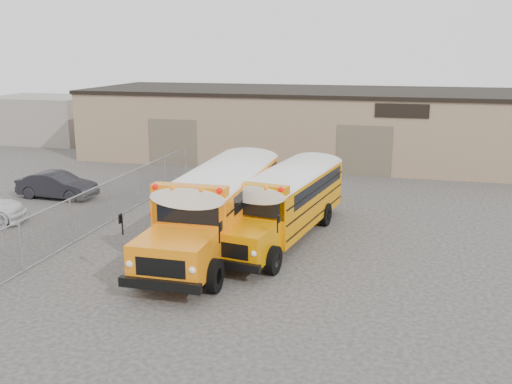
% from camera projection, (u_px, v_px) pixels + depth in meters
% --- Properties ---
extents(ground, '(120.00, 120.00, 0.00)m').
position_uv_depth(ground, '(221.00, 257.00, 20.57)').
color(ground, '#2F2D2B').
rests_on(ground, ground).
extents(warehouse, '(30.20, 10.20, 4.67)m').
position_uv_depth(warehouse, '(310.00, 123.00, 38.77)').
color(warehouse, '#A08263').
rests_on(warehouse, ground).
extents(chainlink_fence, '(0.07, 18.07, 1.81)m').
position_uv_depth(chainlink_fence, '(110.00, 202.00, 24.62)').
color(chainlink_fence, '#96999E').
rests_on(chainlink_fence, ground).
extents(distant_building_left, '(8.00, 6.00, 3.60)m').
position_uv_depth(distant_building_left, '(45.00, 119.00, 46.11)').
color(distant_building_left, gray).
rests_on(distant_building_left, ground).
extents(school_bus_left, '(3.17, 10.52, 3.08)m').
position_uv_depth(school_bus_left, '(259.00, 166.00, 27.59)').
color(school_bus_left, orange).
rests_on(school_bus_left, ground).
extents(school_bus_right, '(3.80, 9.75, 2.78)m').
position_uv_depth(school_bus_right, '(327.00, 170.00, 27.71)').
color(school_bus_right, orange).
rests_on(school_bus_right, ground).
extents(tarp_bundle, '(1.19, 1.19, 1.62)m').
position_uv_depth(tarp_bundle, '(237.00, 231.00, 20.86)').
color(tarp_bundle, black).
rests_on(tarp_bundle, ground).
extents(car_dark, '(4.08, 1.54, 1.33)m').
position_uv_depth(car_dark, '(57.00, 185.00, 28.60)').
color(car_dark, black).
rests_on(car_dark, ground).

